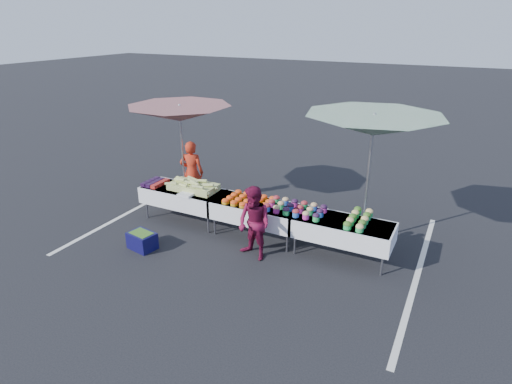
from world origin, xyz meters
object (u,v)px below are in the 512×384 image
at_px(umbrella_right, 373,126).
at_px(storage_bin, 142,240).
at_px(table_left, 183,196).
at_px(customer, 254,224).
at_px(table_center, 256,211).
at_px(vendor, 192,173).
at_px(table_right, 342,229).
at_px(umbrella_left, 180,114).

relative_size(umbrella_right, storage_bin, 5.11).
distance_m(table_left, umbrella_right, 4.29).
bearing_deg(storage_bin, table_left, 101.27).
relative_size(table_left, customer, 1.32).
xyz_separation_m(customer, umbrella_right, (1.67, 1.52, 1.68)).
distance_m(customer, storage_bin, 2.29).
xyz_separation_m(table_center, vendor, (-2.18, 0.90, 0.20)).
bearing_deg(umbrella_right, storage_bin, -149.66).
bearing_deg(vendor, table_right, 148.64).
bearing_deg(table_left, umbrella_left, 124.45).
relative_size(table_left, table_center, 1.00).
bearing_deg(umbrella_right, customer, -137.77).
height_order(table_left, table_right, same).
distance_m(table_left, customer, 2.27).
distance_m(table_center, umbrella_right, 2.81).
bearing_deg(customer, table_center, 131.83).
bearing_deg(table_right, umbrella_right, 74.43).
bearing_deg(umbrella_right, table_center, -159.17).
bearing_deg(storage_bin, vendor, 110.10).
bearing_deg(vendor, table_center, 139.02).
xyz_separation_m(table_center, table_right, (1.80, 0.00, 0.00)).
distance_m(vendor, umbrella_left, 1.44).
height_order(table_center, umbrella_left, umbrella_left).
distance_m(table_right, vendor, 4.09).
height_order(table_center, table_right, same).
distance_m(vendor, customer, 3.02).
distance_m(customer, umbrella_left, 3.41).
bearing_deg(table_right, table_center, 180.00).
distance_m(table_left, table_right, 3.60).
bearing_deg(customer, table_right, 44.48).
distance_m(table_left, umbrella_left, 1.87).
relative_size(vendor, storage_bin, 2.68).
xyz_separation_m(table_center, customer, (0.34, -0.75, 0.12)).
bearing_deg(umbrella_left, umbrella_right, 0.01).
distance_m(vendor, storage_bin, 2.45).
bearing_deg(customer, umbrella_left, 167.65).
relative_size(table_left, umbrella_left, 0.60).
height_order(vendor, umbrella_left, umbrella_left).
height_order(table_right, customer, customer).
height_order(umbrella_right, storage_bin, umbrella_right).
distance_m(umbrella_left, umbrella_right, 4.34).
relative_size(table_left, table_right, 1.00).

